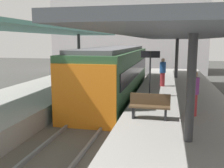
% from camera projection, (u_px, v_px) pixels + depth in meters
% --- Properties ---
extents(ground_plane, '(80.00, 80.00, 0.00)m').
position_uv_depth(ground_plane, '(100.00, 116.00, 12.58)').
color(ground_plane, '#383835').
extents(platform_left, '(4.40, 28.00, 1.00)m').
position_uv_depth(platform_left, '(30.00, 103.00, 13.31)').
color(platform_left, gray).
rests_on(platform_left, ground_plane).
extents(platform_right, '(4.40, 28.00, 1.00)m').
position_uv_depth(platform_right, '(180.00, 111.00, 11.69)').
color(platform_right, gray).
rests_on(platform_right, ground_plane).
extents(track_ballast, '(3.20, 28.00, 0.20)m').
position_uv_depth(track_ballast, '(100.00, 114.00, 12.57)').
color(track_ballast, '#59544C').
rests_on(track_ballast, ground_plane).
extents(rail_near_side, '(0.08, 28.00, 0.14)m').
position_uv_depth(rail_near_side, '(86.00, 110.00, 12.69)').
color(rail_near_side, slate).
rests_on(rail_near_side, track_ballast).
extents(rail_far_side, '(0.08, 28.00, 0.14)m').
position_uv_depth(rail_far_side, '(114.00, 112.00, 12.39)').
color(rail_far_side, slate).
rests_on(rail_far_side, track_ballast).
extents(commuter_train, '(2.78, 11.91, 3.10)m').
position_uv_depth(commuter_train, '(114.00, 73.00, 15.63)').
color(commuter_train, '#2D5633').
rests_on(commuter_train, track_ballast).
extents(canopy_left, '(4.18, 21.00, 3.39)m').
position_uv_depth(canopy_left, '(39.00, 30.00, 14.04)').
color(canopy_left, '#333335').
rests_on(canopy_left, platform_left).
extents(canopy_right, '(4.18, 21.00, 3.02)m').
position_uv_depth(canopy_right, '(182.00, 36.00, 12.48)').
color(canopy_right, '#333335').
rests_on(canopy_right, platform_right).
extents(platform_bench, '(1.40, 0.41, 0.86)m').
position_uv_depth(platform_bench, '(150.00, 105.00, 8.84)').
color(platform_bench, black).
rests_on(platform_bench, platform_right).
extents(platform_sign, '(0.90, 0.08, 2.21)m').
position_uv_depth(platform_sign, '(150.00, 63.00, 12.22)').
color(platform_sign, '#262628').
rests_on(platform_sign, platform_right).
extents(passenger_near_bench, '(0.36, 0.36, 1.62)m').
position_uv_depth(passenger_near_bench, '(194.00, 93.00, 9.11)').
color(passenger_near_bench, maroon).
rests_on(passenger_near_bench, platform_right).
extents(passenger_mid_platform, '(0.36, 0.36, 1.67)m').
position_uv_depth(passenger_mid_platform, '(163.00, 72.00, 15.21)').
color(passenger_mid_platform, maroon).
rests_on(passenger_mid_platform, platform_right).
extents(station_building_backdrop, '(18.00, 6.00, 11.00)m').
position_uv_depth(station_building_backdrop, '(130.00, 26.00, 31.28)').
color(station_building_backdrop, '#B7B2B7').
rests_on(station_building_backdrop, ground_plane).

